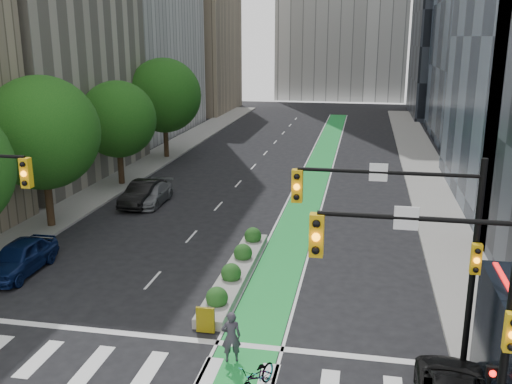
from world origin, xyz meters
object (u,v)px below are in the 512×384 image
at_px(bicycle, 257,377).
at_px(cyclist, 231,337).
at_px(parked_car_left_mid, 143,193).
at_px(parked_car_left_far, 152,194).
at_px(parked_car_left_near, 20,257).
at_px(median_planter, 236,270).

bearing_deg(bicycle, cyclist, 149.47).
bearing_deg(parked_car_left_mid, bicycle, -57.32).
height_order(bicycle, parked_car_left_mid, parked_car_left_mid).
bearing_deg(parked_car_left_far, cyclist, -61.68).
bearing_deg(parked_car_left_near, parked_car_left_mid, 82.21).
xyz_separation_m(parked_car_left_mid, parked_car_left_far, (0.49, 0.27, -0.11)).
relative_size(cyclist, parked_car_left_mid, 0.39).
bearing_deg(cyclist, median_planter, -97.09).
distance_m(median_planter, parked_car_left_far, 13.47).
distance_m(cyclist, parked_car_left_mid, 20.04).
distance_m(median_planter, cyclist, 7.07).
xyz_separation_m(parked_car_left_near, parked_car_left_far, (1.91, 12.09, -0.12)).
bearing_deg(parked_car_left_mid, median_planter, -48.32).
xyz_separation_m(cyclist, parked_car_left_far, (-9.59, 17.60, -0.26)).
distance_m(median_planter, parked_car_left_near, 10.21).
bearing_deg(median_planter, parked_car_left_mid, 129.85).
bearing_deg(cyclist, parked_car_left_far, -79.86).
relative_size(median_planter, bicycle, 5.31).
distance_m(parked_car_left_near, parked_car_left_far, 12.24).
bearing_deg(bicycle, parked_car_left_near, 172.81).
relative_size(cyclist, parked_car_left_near, 0.40).
height_order(parked_car_left_near, parked_car_left_mid, parked_car_left_near).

